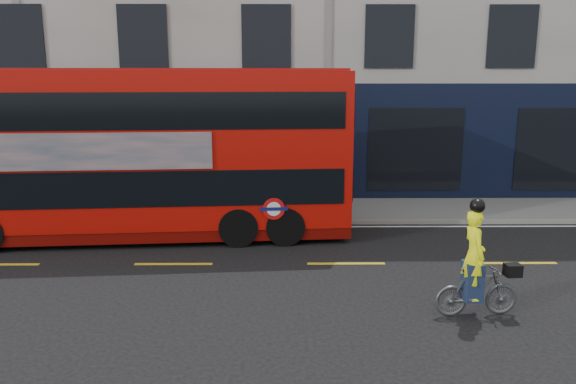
{
  "coord_description": "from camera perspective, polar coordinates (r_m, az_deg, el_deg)",
  "views": [
    {
      "loc": [
        -1.45,
        -10.86,
        4.31
      ],
      "look_at": [
        -1.34,
        2.33,
        1.53
      ],
      "focal_mm": 35.0,
      "sensor_mm": 36.0,
      "label": 1
    }
  ],
  "objects": [
    {
      "name": "ground",
      "position": [
        11.77,
        6.73,
        -9.65
      ],
      "size": [
        120.0,
        120.0,
        0.0
      ],
      "primitive_type": "plane",
      "color": "black",
      "rests_on": "ground"
    },
    {
      "name": "pavement",
      "position": [
        17.93,
        4.19,
        -1.83
      ],
      "size": [
        60.0,
        3.0,
        0.12
      ],
      "primitive_type": "cube",
      "color": "slate",
      "rests_on": "ground"
    },
    {
      "name": "kerb",
      "position": [
        16.48,
        4.6,
        -3.05
      ],
      "size": [
        60.0,
        0.12,
        0.13
      ],
      "primitive_type": "cube",
      "color": "gray",
      "rests_on": "ground"
    },
    {
      "name": "road_edge_line",
      "position": [
        16.21,
        4.69,
        -3.53
      ],
      "size": [
        58.0,
        0.1,
        0.01
      ],
      "primitive_type": "cube",
      "color": "silver",
      "rests_on": "ground"
    },
    {
      "name": "lane_dashes",
      "position": [
        13.17,
        5.93,
        -7.24
      ],
      "size": [
        58.0,
        0.12,
        0.01
      ],
      "primitive_type": null,
      "color": "gold",
      "rests_on": "ground"
    },
    {
      "name": "bus",
      "position": [
        15.28,
        -14.82,
        3.88
      ],
      "size": [
        11.18,
        3.33,
        4.45
      ],
      "rotation": [
        0.0,
        0.0,
        0.08
      ],
      "color": "#B70D07",
      "rests_on": "ground"
    },
    {
      "name": "cyclist",
      "position": [
        10.72,
        18.55,
        -8.17
      ],
      "size": [
        1.58,
        0.62,
        2.19
      ],
      "rotation": [
        0.0,
        0.0,
        0.08
      ],
      "color": "#4F5255",
      "rests_on": "ground"
    }
  ]
}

